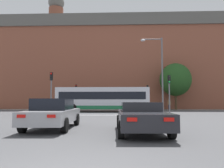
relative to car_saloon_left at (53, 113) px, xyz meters
The scene contains 14 objects.
stop_line_strip 10.41m from the car_saloon_left, 77.73° to the left, with size 8.37×0.30×0.01m, color silver.
far_pavement 23.16m from the car_saloon_left, 84.53° to the left, with size 69.30×2.50×0.01m, color gray.
brick_civic_building 33.16m from the car_saloon_left, 81.23° to the left, with size 48.76×13.62×22.89m.
car_saloon_left is the anchor object (origin of this frame).
car_roadster_right 4.29m from the car_saloon_left, 16.73° to the right, with size 2.09×4.82×1.28m.
bus_crossing_lead 16.56m from the car_saloon_left, 86.28° to the left, with size 11.26×2.75×2.98m.
traffic_light_far_left 22.70m from the car_saloon_left, 98.81° to the left, with size 0.26×0.31×3.83m.
traffic_light_near_right 13.43m from the car_saloon_left, 53.19° to the left, with size 0.26×0.31×3.82m.
traffic_light_near_left 11.33m from the car_saloon_left, 108.46° to the left, with size 0.26×0.31×4.15m.
traffic_light_far_right 23.53m from the car_saloon_left, 71.78° to the left, with size 0.26×0.31×3.71m.
street_lamp_junction 14.90m from the car_saloon_left, 59.41° to the left, with size 2.32×0.36×8.02m.
pedestrian_waiting 25.01m from the car_saloon_left, 64.88° to the left, with size 0.43×0.44×1.63m.
pedestrian_walking_east 23.85m from the car_saloon_left, 97.58° to the left, with size 0.42×0.27×1.61m.
tree_by_building 26.34m from the car_saloon_left, 63.20° to the left, with size 4.81×4.81×7.15m.
Camera 1 is at (1.03, -3.71, 1.33)m, focal length 35.00 mm.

